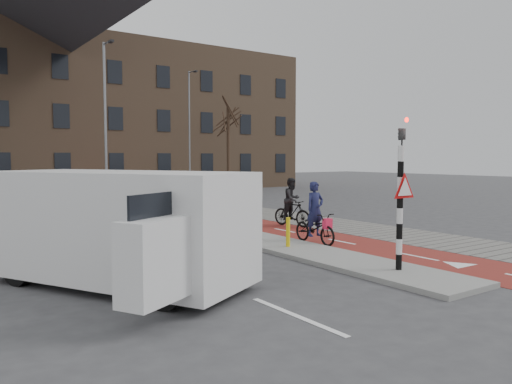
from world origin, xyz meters
TOP-DOWN VIEW (x-y plane):
  - ground at (0.00, 0.00)m, footprint 120.00×120.00m
  - bike_lane at (1.50, 10.00)m, footprint 2.50×60.00m
  - sidewalk at (4.30, 10.00)m, footprint 3.00×60.00m
  - curb_island at (-0.70, 4.00)m, footprint 1.80×16.00m
  - traffic_signal at (-0.60, -2.02)m, footprint 0.80×0.80m
  - bollard at (-0.86, 1.82)m, footprint 0.12×0.12m
  - cyclist_near at (0.55, 2.23)m, footprint 0.73×1.91m
  - cyclist_far at (2.45, 5.74)m, footprint 0.93×1.84m
  - van at (-6.27, 0.76)m, footprint 4.71×6.05m
  - railing at (-5.00, 17.00)m, footprint 28.00×0.10m
  - townhouse_row at (-3.00, 32.00)m, footprint 46.00×10.00m
  - tree_right at (10.28, 23.26)m, footprint 0.25×0.25m
  - streetlight_near at (-2.37, 13.53)m, footprint 0.12×0.12m
  - streetlight_right at (6.75, 22.85)m, footprint 0.12×0.12m

SIDE VIEW (x-z plane):
  - ground at x=0.00m, z-range 0.00..0.00m
  - bike_lane at x=1.50m, z-range 0.00..0.01m
  - sidewalk at x=4.30m, z-range 0.00..0.01m
  - curb_island at x=-0.70m, z-range 0.00..0.12m
  - railing at x=-5.00m, z-range -0.19..0.80m
  - bollard at x=-0.86m, z-range 0.12..0.98m
  - cyclist_near at x=0.55m, z-range -0.31..1.65m
  - cyclist_far at x=2.45m, z-range -0.15..1.76m
  - van at x=-6.27m, z-range 0.06..2.50m
  - traffic_signal at x=-0.60m, z-range 0.15..3.83m
  - tree_right at x=10.28m, z-range 0.00..6.59m
  - streetlight_near at x=-2.37m, z-range 0.00..7.99m
  - streetlight_right at x=6.75m, z-range 0.00..8.86m
  - townhouse_row at x=-3.00m, z-range -0.14..15.76m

